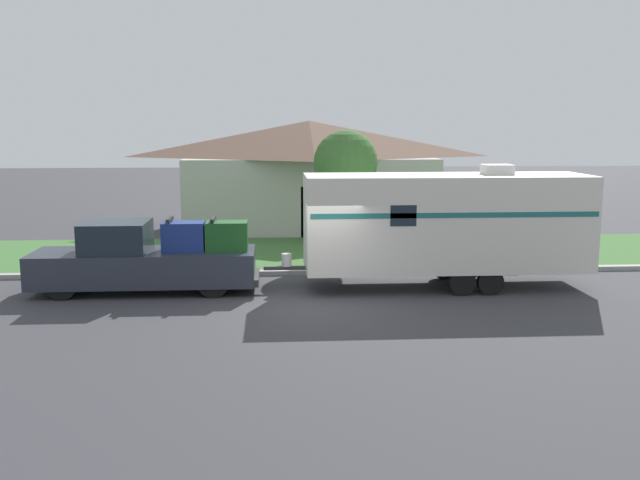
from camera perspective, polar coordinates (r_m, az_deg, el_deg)
ground_plane at (r=18.54m, az=-0.21°, el=-5.16°), size 120.00×120.00×0.00m
curb_strip at (r=22.17m, az=-0.84°, el=-2.58°), size 80.00×0.30×0.14m
lawn_strip at (r=25.76m, az=-1.27°, el=-1.04°), size 80.00×7.00×0.03m
house_across_street at (r=32.09m, az=-0.88°, el=5.41°), size 11.60×6.56×4.77m
pickup_truck at (r=20.34m, az=-13.74°, el=-1.52°), size 6.20×1.95×2.07m
travel_trailer at (r=20.48m, az=10.03°, el=1.43°), size 9.14×2.38×3.49m
mailbox at (r=24.32m, az=15.29°, el=0.41°), size 0.48×0.20×1.32m
tree_in_yard at (r=24.28m, az=2.06°, el=6.16°), size 2.18×2.18×4.43m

